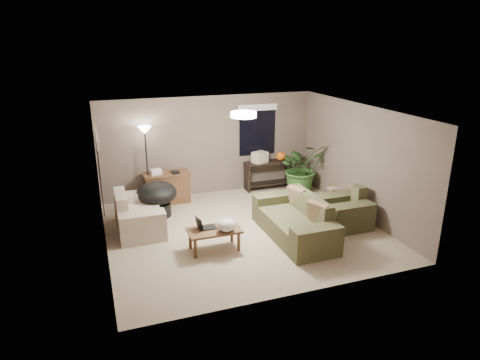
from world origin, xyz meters
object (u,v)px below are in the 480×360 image
object	(u,v)px
loveseat	(137,216)
houseplant	(301,173)
desk	(167,188)
console_table	(268,173)
cat_scratching_post	(332,199)
papasan_chair	(157,197)
main_sofa	(295,223)
coffee_table	(214,232)
floor_lamp	(145,140)
armchair	(344,212)

from	to	relation	value
loveseat	houseplant	bearing A→B (deg)	12.09
loveseat	desk	bearing A→B (deg)	56.44
desk	console_table	bearing A→B (deg)	2.42
cat_scratching_post	papasan_chair	bearing A→B (deg)	167.11
main_sofa	houseplant	distance (m)	2.70
coffee_table	papasan_chair	xyz separation A→B (m)	(-0.75, 2.00, 0.11)
floor_lamp	houseplant	size ratio (longest dim) A/B	1.45
armchair	houseplant	distance (m)	2.22
loveseat	armchair	size ratio (longest dim) A/B	1.60
armchair	loveseat	bearing A→B (deg)	162.96
desk	floor_lamp	xyz separation A→B (m)	(-0.44, 0.06, 1.22)
loveseat	console_table	xyz separation A→B (m)	(3.60, 1.45, 0.14)
main_sofa	desk	world-z (taller)	main_sofa
desk	console_table	size ratio (longest dim) A/B	0.85
coffee_table	floor_lamp	bearing A→B (deg)	106.09
main_sofa	console_table	distance (m)	2.94
main_sofa	armchair	bearing A→B (deg)	6.42
console_table	armchair	bearing A→B (deg)	-77.98
desk	cat_scratching_post	size ratio (longest dim) A/B	2.20
main_sofa	loveseat	size ratio (longest dim) A/B	1.38
desk	cat_scratching_post	distance (m)	3.97
papasan_chair	desk	bearing A→B (deg)	63.89
houseplant	cat_scratching_post	distance (m)	1.30
loveseat	papasan_chair	size ratio (longest dim) A/B	1.60
armchair	floor_lamp	bearing A→B (deg)	144.43
floor_lamp	houseplant	world-z (taller)	floor_lamp
armchair	desk	distance (m)	4.21
papasan_chair	main_sofa	bearing A→B (deg)	-38.99
armchair	desk	size ratio (longest dim) A/B	0.91
coffee_table	desk	world-z (taller)	desk
armchair	cat_scratching_post	distance (m)	1.00
console_table	papasan_chair	size ratio (longest dim) A/B	1.30
console_table	papasan_chair	xyz separation A→B (m)	(-3.09, -0.87, 0.03)
papasan_chair	cat_scratching_post	size ratio (longest dim) A/B	2.01
armchair	coffee_table	distance (m)	2.93
loveseat	console_table	size ratio (longest dim) A/B	1.23
main_sofa	coffee_table	distance (m)	1.71
console_table	houseplant	xyz separation A→B (m)	(0.70, -0.52, 0.08)
main_sofa	cat_scratching_post	xyz separation A→B (m)	(1.51, 1.08, -0.08)
armchair	coffee_table	size ratio (longest dim) A/B	1.00
papasan_chair	cat_scratching_post	distance (m)	4.08
floor_lamp	cat_scratching_post	bearing A→B (deg)	-23.17
console_table	papasan_chair	bearing A→B (deg)	-164.23
loveseat	cat_scratching_post	size ratio (longest dim) A/B	3.20
armchair	console_table	size ratio (longest dim) A/B	0.77
loveseat	papasan_chair	world-z (taller)	loveseat
armchair	coffee_table	world-z (taller)	armchair
armchair	desk	world-z (taller)	armchair
main_sofa	coffee_table	xyz separation A→B (m)	(-1.71, -0.01, 0.06)
desk	main_sofa	bearing A→B (deg)	-52.79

